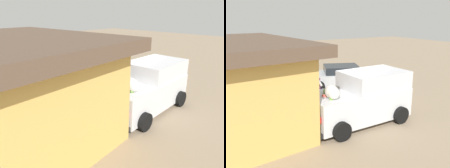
# 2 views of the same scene
# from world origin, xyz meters

# --- Properties ---
(ground_plane) EXTENTS (60.00, 60.00, 0.00)m
(ground_plane) POSITION_xyz_m (0.00, 0.00, 0.00)
(ground_plane) COLOR gray
(storefront_bar) EXTENTS (6.89, 5.16, 3.25)m
(storefront_bar) POSITION_xyz_m (-0.23, 5.23, 1.69)
(storefront_bar) COLOR #E0B259
(storefront_bar) RESTS_ON ground_plane
(delivery_van) EXTENTS (2.27, 4.58, 2.87)m
(delivery_van) POSITION_xyz_m (-1.99, 0.85, 0.98)
(delivery_van) COLOR silver
(delivery_van) RESTS_ON ground_plane
(parked_sedan) EXTENTS (3.23, 4.39, 1.30)m
(parked_sedan) POSITION_xyz_m (2.65, -1.06, 0.62)
(parked_sedan) COLOR #B2B7BC
(parked_sedan) RESTS_ON ground_plane
(vendor_standing) EXTENTS (0.49, 0.47, 1.57)m
(vendor_standing) POSITION_xyz_m (-0.83, 2.72, 0.91)
(vendor_standing) COLOR navy
(vendor_standing) RESTS_ON ground_plane
(customer_bending) EXTENTS (0.61, 0.70, 1.47)m
(customer_bending) POSITION_xyz_m (-2.02, 2.53, 0.88)
(customer_bending) COLOR #726047
(customer_bending) RESTS_ON ground_plane
(unloaded_banana_pile) EXTENTS (0.94, 0.89, 0.49)m
(unloaded_banana_pile) POSITION_xyz_m (-2.07, 3.66, 0.23)
(unloaded_banana_pile) COLOR silver
(unloaded_banana_pile) RESTS_ON ground_plane
(paint_bucket) EXTENTS (0.32, 0.32, 0.41)m
(paint_bucket) POSITION_xyz_m (2.05, 2.09, 0.20)
(paint_bucket) COLOR blue
(paint_bucket) RESTS_ON ground_plane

